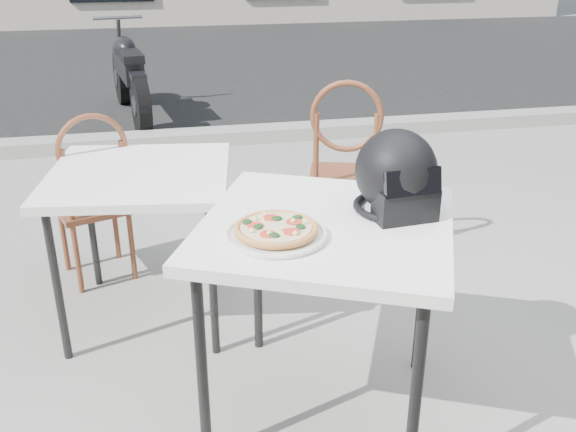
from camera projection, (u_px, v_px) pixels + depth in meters
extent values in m
plane|color=gray|center=(389.00, 314.00, 3.16)|extent=(80.00, 80.00, 0.00)
cube|color=black|center=(224.00, 61.00, 9.43)|extent=(30.00, 8.00, 0.00)
cube|color=gray|center=(275.00, 133.00, 5.82)|extent=(30.00, 0.25, 0.12)
cube|color=white|center=(326.00, 227.00, 2.22)|extent=(1.13, 1.13, 0.04)
cylinder|color=black|center=(202.00, 370.00, 2.14)|extent=(0.05, 0.05, 0.77)
cylinder|color=black|center=(415.00, 401.00, 2.00)|extent=(0.05, 0.05, 0.77)
cylinder|color=black|center=(257.00, 271.00, 2.76)|extent=(0.05, 0.05, 0.77)
cylinder|color=black|center=(423.00, 290.00, 2.62)|extent=(0.05, 0.05, 0.77)
cylinder|color=silver|center=(276.00, 235.00, 2.09)|extent=(0.40, 0.40, 0.01)
torus|color=silver|center=(276.00, 234.00, 2.09)|extent=(0.41, 0.41, 0.02)
cylinder|color=#DA934F|center=(276.00, 230.00, 2.08)|extent=(0.30, 0.30, 0.01)
torus|color=#DA934F|center=(276.00, 228.00, 2.08)|extent=(0.31, 0.31, 0.02)
cylinder|color=#B12013|center=(276.00, 228.00, 2.08)|extent=(0.27, 0.27, 0.00)
cylinder|color=beige|center=(276.00, 227.00, 2.08)|extent=(0.26, 0.26, 0.00)
cylinder|color=red|center=(294.00, 222.00, 2.11)|extent=(0.06, 0.06, 0.00)
cylinder|color=red|center=(272.00, 218.00, 2.14)|extent=(0.06, 0.06, 0.00)
cylinder|color=red|center=(255.00, 226.00, 2.08)|extent=(0.06, 0.06, 0.00)
cylinder|color=red|center=(268.00, 234.00, 2.02)|extent=(0.06, 0.06, 0.00)
cylinder|color=red|center=(292.00, 232.00, 2.04)|extent=(0.06, 0.06, 0.00)
ellipsoid|color=#143817|center=(277.00, 218.00, 2.13)|extent=(0.04, 0.04, 0.01)
ellipsoid|color=#143817|center=(258.00, 227.00, 2.07)|extent=(0.05, 0.05, 0.01)
ellipsoid|color=#143817|center=(300.00, 226.00, 2.07)|extent=(0.04, 0.04, 0.01)
ellipsoid|color=#143817|center=(274.00, 235.00, 2.01)|extent=(0.05, 0.05, 0.01)
ellipsoid|color=#143817|center=(297.00, 217.00, 2.14)|extent=(0.05, 0.04, 0.01)
ellipsoid|color=#143817|center=(247.00, 222.00, 2.10)|extent=(0.05, 0.05, 0.01)
cylinder|color=#F4ED95|center=(282.00, 228.00, 2.06)|extent=(0.02, 0.02, 0.02)
cylinder|color=#F4ED95|center=(256.00, 219.00, 2.12)|extent=(0.02, 0.02, 0.02)
cylinder|color=#F4ED95|center=(293.00, 221.00, 2.10)|extent=(0.03, 0.02, 0.02)
cylinder|color=#F4ED95|center=(264.00, 214.00, 2.15)|extent=(0.02, 0.02, 0.02)
cylinder|color=#F4ED95|center=(296.00, 233.00, 2.02)|extent=(0.02, 0.02, 0.02)
cylinder|color=#F4ED95|center=(252.00, 231.00, 2.03)|extent=(0.03, 0.03, 0.02)
cylinder|color=#F4ED95|center=(305.00, 222.00, 2.10)|extent=(0.02, 0.02, 0.02)
cylinder|color=#F4ED95|center=(270.00, 233.00, 2.02)|extent=(0.02, 0.02, 0.02)
ellipsoid|color=black|center=(396.00, 171.00, 2.24)|extent=(0.31, 0.32, 0.30)
cube|color=black|center=(406.00, 204.00, 2.20)|extent=(0.22, 0.12, 0.12)
torus|color=black|center=(393.00, 206.00, 2.30)|extent=(0.31, 0.31, 0.03)
cube|color=black|center=(413.00, 182.00, 2.13)|extent=(0.20, 0.06, 0.09)
cube|color=brown|center=(345.00, 177.00, 3.66)|extent=(0.49, 0.49, 0.03)
cylinder|color=brown|center=(370.00, 204.00, 3.88)|extent=(0.04, 0.04, 0.44)
cylinder|color=brown|center=(317.00, 202.00, 3.91)|extent=(0.04, 0.04, 0.44)
cylinder|color=brown|center=(371.00, 225.00, 3.60)|extent=(0.04, 0.04, 0.44)
cylinder|color=brown|center=(315.00, 223.00, 3.62)|extent=(0.04, 0.04, 0.44)
cylinder|color=brown|center=(375.00, 152.00, 3.41)|extent=(0.04, 0.04, 0.42)
cylinder|color=brown|center=(316.00, 150.00, 3.44)|extent=(0.04, 0.04, 0.42)
torus|color=brown|center=(347.00, 117.00, 3.35)|extent=(0.38, 0.14, 0.39)
cube|color=white|center=(139.00, 175.00, 2.86)|extent=(0.90, 0.90, 0.04)
cylinder|color=black|center=(57.00, 287.00, 2.70)|extent=(0.04, 0.04, 0.71)
cylinder|color=black|center=(213.00, 282.00, 2.73)|extent=(0.04, 0.04, 0.71)
cylinder|color=black|center=(91.00, 223.00, 3.29)|extent=(0.04, 0.04, 0.71)
cylinder|color=black|center=(218.00, 220.00, 3.33)|extent=(0.04, 0.04, 0.71)
cube|color=brown|center=(93.00, 206.00, 3.37)|extent=(0.46, 0.46, 0.03)
cylinder|color=brown|center=(116.00, 226.00, 3.63)|extent=(0.04, 0.04, 0.39)
cylinder|color=brown|center=(64.00, 238.00, 3.50)|extent=(0.04, 0.04, 0.39)
cylinder|color=brown|center=(132.00, 246.00, 3.41)|extent=(0.04, 0.04, 0.39)
cylinder|color=brown|center=(77.00, 258.00, 3.27)|extent=(0.04, 0.04, 0.39)
cylinder|color=brown|center=(125.00, 176.00, 3.24)|extent=(0.04, 0.04, 0.38)
cylinder|color=brown|center=(67.00, 187.00, 3.11)|extent=(0.04, 0.04, 0.38)
torus|color=brown|center=(92.00, 149.00, 3.11)|extent=(0.34, 0.14, 0.35)
cylinder|color=black|center=(122.00, 77.00, 6.97)|extent=(0.20, 0.58, 0.57)
cylinder|color=slate|center=(122.00, 77.00, 6.97)|extent=(0.16, 0.21, 0.19)
cylinder|color=black|center=(141.00, 106.00, 5.83)|extent=(0.20, 0.58, 0.57)
cylinder|color=slate|center=(141.00, 106.00, 5.83)|extent=(0.16, 0.21, 0.19)
cube|color=black|center=(128.00, 66.00, 6.30)|extent=(0.32, 1.01, 0.21)
ellipsoid|color=black|center=(125.00, 47.00, 6.36)|extent=(0.27, 0.42, 0.21)
cube|color=black|center=(131.00, 56.00, 6.00)|extent=(0.26, 0.50, 0.08)
cylinder|color=slate|center=(120.00, 50.00, 6.78)|extent=(0.09, 0.31, 0.68)
cylinder|color=slate|center=(118.00, 18.00, 6.55)|extent=(0.49, 0.11, 0.03)
cube|color=black|center=(138.00, 76.00, 5.74)|extent=(0.16, 0.23, 0.05)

